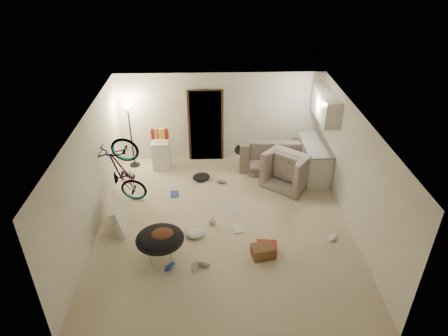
{
  "coord_description": "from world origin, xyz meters",
  "views": [
    {
      "loc": [
        -0.24,
        -7.04,
        5.61
      ],
      "look_at": [
        0.02,
        0.6,
        1.07
      ],
      "focal_mm": 32.0,
      "sensor_mm": 36.0,
      "label": 1
    }
  ],
  "objects_px": {
    "kitchen_counter": "(314,160)",
    "sofa": "(279,156)",
    "armchair": "(292,170)",
    "drink_case_a": "(263,251)",
    "tv_box": "(118,214)",
    "drink_case_b": "(266,249)",
    "juicer": "(212,221)",
    "floor_lamp": "(129,122)",
    "saucer_chair": "(160,242)",
    "mini_fridge": "(161,154)",
    "bicycle": "(125,185)"
  },
  "relations": [
    {
      "from": "kitchen_counter",
      "to": "saucer_chair",
      "type": "height_order",
      "value": "kitchen_counter"
    },
    {
      "from": "saucer_chair",
      "to": "armchair",
      "type": "bearing_deg",
      "value": 41.45
    },
    {
      "from": "sofa",
      "to": "drink_case_a",
      "type": "relative_size",
      "value": 4.86
    },
    {
      "from": "saucer_chair",
      "to": "drink_case_a",
      "type": "distance_m",
      "value": 2.04
    },
    {
      "from": "floor_lamp",
      "to": "armchair",
      "type": "xyz_separation_m",
      "value": [
        4.2,
        -0.99,
        -0.95
      ]
    },
    {
      "from": "floor_lamp",
      "to": "bicycle",
      "type": "distance_m",
      "value": 1.96
    },
    {
      "from": "sofa",
      "to": "saucer_chair",
      "type": "distance_m",
      "value": 4.53
    },
    {
      "from": "tv_box",
      "to": "kitchen_counter",
      "type": "bearing_deg",
      "value": 14.44
    },
    {
      "from": "tv_box",
      "to": "drink_case_b",
      "type": "height_order",
      "value": "tv_box"
    },
    {
      "from": "kitchen_counter",
      "to": "saucer_chair",
      "type": "distance_m",
      "value": 4.81
    },
    {
      "from": "drink_case_b",
      "to": "juicer",
      "type": "relative_size",
      "value": 1.98
    },
    {
      "from": "drink_case_b",
      "to": "sofa",
      "type": "bearing_deg",
      "value": 84.77
    },
    {
      "from": "floor_lamp",
      "to": "tv_box",
      "type": "relative_size",
      "value": 1.79
    },
    {
      "from": "bicycle",
      "to": "mini_fridge",
      "type": "height_order",
      "value": "bicycle"
    },
    {
      "from": "floor_lamp",
      "to": "drink_case_b",
      "type": "relative_size",
      "value": 4.42
    },
    {
      "from": "kitchen_counter",
      "to": "drink_case_a",
      "type": "height_order",
      "value": "kitchen_counter"
    },
    {
      "from": "tv_box",
      "to": "drink_case_b",
      "type": "bearing_deg",
      "value": -26.27
    },
    {
      "from": "mini_fridge",
      "to": "tv_box",
      "type": "distance_m",
      "value": 2.65
    },
    {
      "from": "sofa",
      "to": "drink_case_b",
      "type": "distance_m",
      "value": 3.55
    },
    {
      "from": "bicycle",
      "to": "mini_fridge",
      "type": "xyz_separation_m",
      "value": [
        0.67,
        1.67,
        -0.09
      ]
    },
    {
      "from": "floor_lamp",
      "to": "tv_box",
      "type": "bearing_deg",
      "value": -87.85
    },
    {
      "from": "floor_lamp",
      "to": "drink_case_a",
      "type": "bearing_deg",
      "value": -49.9
    },
    {
      "from": "sofa",
      "to": "drink_case_a",
      "type": "distance_m",
      "value": 3.64
    },
    {
      "from": "armchair",
      "to": "saucer_chair",
      "type": "height_order",
      "value": "armchair"
    },
    {
      "from": "sofa",
      "to": "mini_fridge",
      "type": "distance_m",
      "value": 3.22
    },
    {
      "from": "armchair",
      "to": "drink_case_a",
      "type": "distance_m",
      "value": 2.94
    },
    {
      "from": "sofa",
      "to": "tv_box",
      "type": "relative_size",
      "value": 2.13
    },
    {
      "from": "saucer_chair",
      "to": "tv_box",
      "type": "distance_m",
      "value": 1.46
    },
    {
      "from": "kitchen_counter",
      "to": "drink_case_a",
      "type": "bearing_deg",
      "value": -118.66
    },
    {
      "from": "armchair",
      "to": "mini_fridge",
      "type": "height_order",
      "value": "mini_fridge"
    },
    {
      "from": "drink_case_b",
      "to": "juicer",
      "type": "xyz_separation_m",
      "value": [
        -1.08,
        0.98,
        -0.03
      ]
    },
    {
      "from": "drink_case_b",
      "to": "saucer_chair",
      "type": "bearing_deg",
      "value": -171.39
    },
    {
      "from": "kitchen_counter",
      "to": "saucer_chair",
      "type": "bearing_deg",
      "value": -140.47
    },
    {
      "from": "tv_box",
      "to": "armchair",
      "type": "bearing_deg",
      "value": 13.55
    },
    {
      "from": "mini_fridge",
      "to": "drink_case_b",
      "type": "distance_m",
      "value": 4.33
    },
    {
      "from": "kitchen_counter",
      "to": "sofa",
      "type": "distance_m",
      "value": 0.97
    },
    {
      "from": "bicycle",
      "to": "armchair",
      "type": "bearing_deg",
      "value": -71.89
    },
    {
      "from": "armchair",
      "to": "tv_box",
      "type": "relative_size",
      "value": 1.08
    },
    {
      "from": "drink_case_a",
      "to": "sofa",
      "type": "bearing_deg",
      "value": 64.94
    },
    {
      "from": "mini_fridge",
      "to": "juicer",
      "type": "bearing_deg",
      "value": -62.08
    },
    {
      "from": "floor_lamp",
      "to": "drink_case_b",
      "type": "bearing_deg",
      "value": -48.62
    },
    {
      "from": "mini_fridge",
      "to": "saucer_chair",
      "type": "height_order",
      "value": "mini_fridge"
    },
    {
      "from": "mini_fridge",
      "to": "drink_case_a",
      "type": "height_order",
      "value": "mini_fridge"
    },
    {
      "from": "tv_box",
      "to": "drink_case_a",
      "type": "relative_size",
      "value": 2.28
    },
    {
      "from": "kitchen_counter",
      "to": "bicycle",
      "type": "bearing_deg",
      "value": -166.66
    },
    {
      "from": "bicycle",
      "to": "drink_case_a",
      "type": "relative_size",
      "value": 4.14
    },
    {
      "from": "drink_case_b",
      "to": "kitchen_counter",
      "type": "bearing_deg",
      "value": 69.09
    },
    {
      "from": "kitchen_counter",
      "to": "mini_fridge",
      "type": "height_order",
      "value": "kitchen_counter"
    },
    {
      "from": "floor_lamp",
      "to": "saucer_chair",
      "type": "distance_m",
      "value": 3.98
    },
    {
      "from": "floor_lamp",
      "to": "armchair",
      "type": "bearing_deg",
      "value": -13.32
    }
  ]
}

